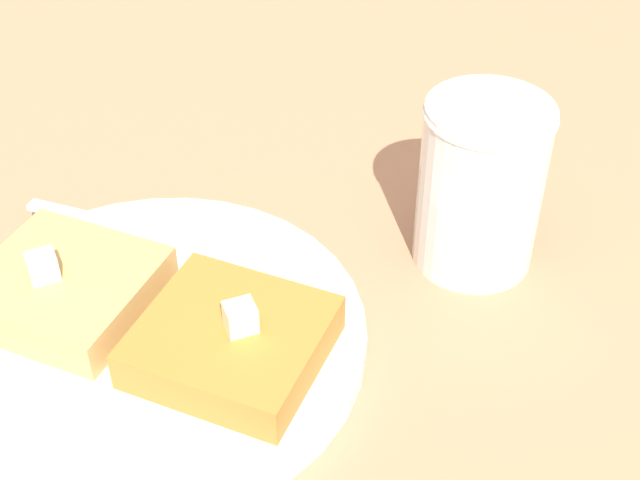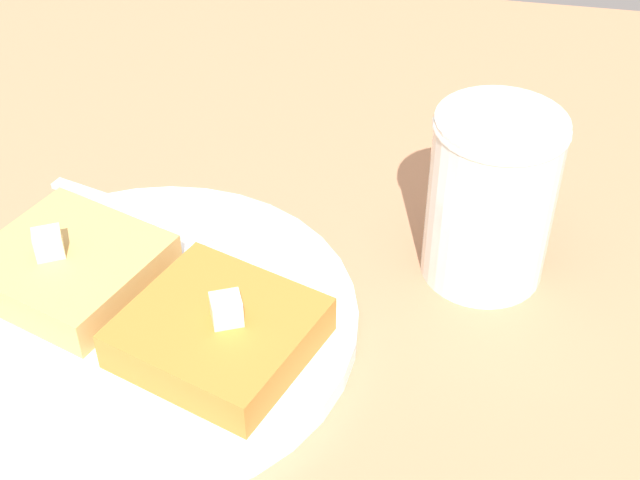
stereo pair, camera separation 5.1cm
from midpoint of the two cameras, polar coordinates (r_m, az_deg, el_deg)
The scene contains 8 objects.
table_surface at distance 51.87cm, azimuth -14.47°, elevation -9.61°, with size 106.76×106.76×2.84cm, color #AB7553.
plate at distance 51.67cm, azimuth -8.37°, elevation -5.22°, with size 24.44×24.44×1.30cm.
toast_slice_left at distance 53.29cm, azimuth -13.10°, elevation -1.78°, with size 9.46×8.92×2.35cm, color tan.
toast_slice_middle at distance 48.09cm, azimuth -3.49°, elevation -6.07°, with size 9.46×8.92×2.35cm, color #B4712C.
butter_pat_primary at distance 52.07cm, azimuth -14.38°, elevation -0.32°, with size 1.59×1.43×1.59cm, color beige.
butter_pat_secondary at distance 46.49cm, azimuth -2.91°, elevation -4.60°, with size 1.59×1.43×1.59cm, color #F4F1C4.
fork at distance 57.30cm, azimuth -7.30°, elevation 1.15°, with size 15.78×5.78×0.36cm.
syrup_jar at distance 53.81cm, azimuth 13.49°, elevation 2.15°, with size 7.66×7.66×10.87cm.
Camera 2 is at (21.27, -29.27, 39.66)cm, focal length 50.00 mm.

